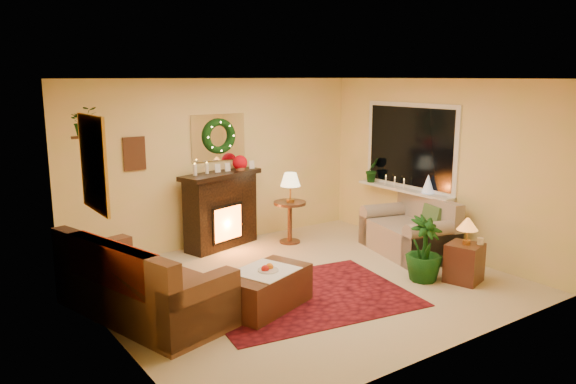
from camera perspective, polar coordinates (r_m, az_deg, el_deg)
floor at (r=7.36m, az=1.59°, el=-9.26°), size 5.00×5.00×0.00m
ceiling at (r=6.87m, az=1.71°, el=11.43°), size 5.00×5.00×0.00m
wall_back at (r=8.88m, az=-7.08°, el=2.98°), size 5.00×5.00×0.00m
wall_front at (r=5.41m, az=16.07°, el=-3.00°), size 5.00×5.00×0.00m
wall_left at (r=5.89m, az=-18.26°, el=-1.97°), size 4.50×4.50×0.00m
wall_right at (r=8.71m, az=14.96°, el=2.50°), size 4.50×4.50×0.00m
area_rug at (r=6.94m, az=1.76°, el=-10.53°), size 2.71×2.21×0.01m
sofa at (r=6.50m, az=-14.54°, el=-8.47°), size 1.45×2.30×0.92m
red_throw at (r=6.63m, az=-15.29°, el=-7.89°), size 0.87×1.41×0.02m
fireplace at (r=8.80m, az=-6.83°, el=-2.07°), size 1.28×0.70×1.12m
poinsettia at (r=8.83m, az=-4.89°, el=2.98°), size 0.23×0.23×0.23m
mantel_candle_a at (r=8.43m, az=-9.43°, el=2.17°), size 0.06×0.06×0.19m
mantel_candle_b at (r=8.56m, az=-8.24°, el=2.36°), size 0.06×0.06×0.17m
mantel_mirror at (r=8.81m, az=-7.09°, el=5.53°), size 0.92×0.02×0.72m
wreath at (r=8.77m, az=-6.97°, el=5.64°), size 0.55×0.11×0.55m
wall_art at (r=8.28m, az=-15.34°, el=3.78°), size 0.32×0.03×0.48m
gold_mirror at (r=6.09m, az=-19.18°, el=2.74°), size 0.03×0.84×1.00m
hanging_plant at (r=6.82m, az=-19.95°, el=5.44°), size 0.33×0.28×0.36m
loveseat at (r=8.65m, az=12.10°, el=-3.39°), size 1.20×1.66×0.86m
window_frame at (r=9.02m, az=12.31°, el=4.54°), size 0.03×1.86×1.36m
window_glass at (r=9.01m, az=12.24°, el=4.53°), size 0.02×1.70×1.22m
window_sill at (r=9.05m, az=11.67°, el=0.23°), size 0.22×1.86×0.04m
mini_tree at (r=8.74m, az=14.05°, el=0.85°), size 0.19×0.19×0.28m
sill_plant at (r=9.48m, az=8.55°, el=2.17°), size 0.29×0.23×0.53m
side_table_round at (r=9.00m, az=0.19°, el=-3.16°), size 0.60×0.60×0.67m
lamp_cream at (r=8.84m, az=0.24°, el=0.26°), size 0.32×0.32×0.48m
end_table_square at (r=7.68m, az=17.46°, el=-6.76°), size 0.52×0.52×0.51m
lamp_tiffany at (r=7.53m, az=17.77°, el=-3.38°), size 0.27×0.27×0.40m
coffee_table at (r=6.55m, az=-2.25°, el=-10.01°), size 1.21×0.92×0.45m
fruit_bowl at (r=6.44m, az=-2.04°, el=-8.09°), size 0.24×0.24×0.05m
floor_palm at (r=7.53m, az=13.69°, el=-5.49°), size 1.51×1.51×2.55m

